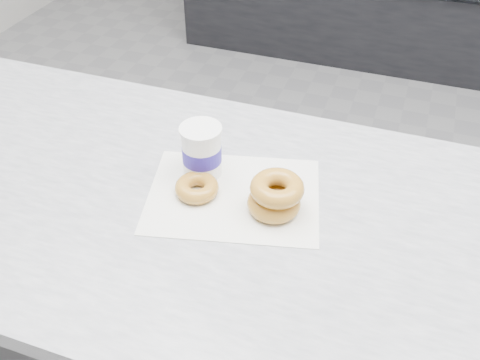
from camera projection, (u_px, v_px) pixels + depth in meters
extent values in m
plane|color=gray|center=(288.00, 281.00, 2.05)|extent=(5.00, 5.00, 0.00)
cube|color=#333335|center=(234.00, 348.00, 1.34)|extent=(3.00, 0.70, 0.86)
cube|color=#B8B8BD|center=(233.00, 218.00, 1.05)|extent=(3.06, 0.76, 0.04)
cube|color=black|center=(379.00, 12.00, 3.41)|extent=(2.40, 0.70, 0.50)
cube|color=silver|center=(233.00, 195.00, 1.07)|extent=(0.39, 0.33, 0.00)
torus|color=#B68532|center=(197.00, 188.00, 1.06)|extent=(0.10, 0.10, 0.03)
torus|color=#B68532|center=(274.00, 203.00, 1.02)|extent=(0.10, 0.10, 0.04)
torus|color=#B68532|center=(277.00, 188.00, 1.00)|extent=(0.13, 0.13, 0.04)
cylinder|color=white|center=(202.00, 151.00, 1.09)|extent=(0.09, 0.09, 0.12)
cylinder|color=white|center=(200.00, 129.00, 1.05)|extent=(0.09, 0.09, 0.01)
cylinder|color=#261B96|center=(202.00, 153.00, 1.09)|extent=(0.09, 0.09, 0.04)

